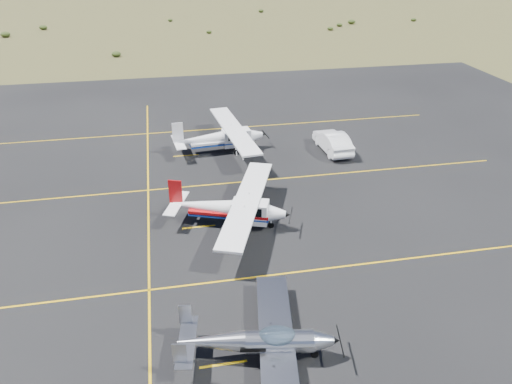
{
  "coord_description": "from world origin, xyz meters",
  "views": [
    {
      "loc": [
        -4.55,
        -18.44,
        16.02
      ],
      "look_at": [
        0.71,
        8.34,
        1.6
      ],
      "focal_mm": 35.0,
      "sensor_mm": 36.0,
      "label": 1
    }
  ],
  "objects_px": {
    "aircraft_low_wing": "(261,342)",
    "aircraft_cessna": "(229,207)",
    "sedan": "(333,141)",
    "aircraft_plain": "(221,137)"
  },
  "relations": [
    {
      "from": "aircraft_low_wing",
      "to": "sedan",
      "type": "height_order",
      "value": "aircraft_low_wing"
    },
    {
      "from": "aircraft_cessna",
      "to": "aircraft_plain",
      "type": "distance_m",
      "value": 11.43
    },
    {
      "from": "aircraft_low_wing",
      "to": "sedan",
      "type": "distance_m",
      "value": 23.01
    },
    {
      "from": "aircraft_low_wing",
      "to": "aircraft_cessna",
      "type": "height_order",
      "value": "aircraft_cessna"
    },
    {
      "from": "sedan",
      "to": "aircraft_plain",
      "type": "bearing_deg",
      "value": -13.21
    },
    {
      "from": "aircraft_low_wing",
      "to": "aircraft_cessna",
      "type": "bearing_deg",
      "value": 98.02
    },
    {
      "from": "aircraft_plain",
      "to": "aircraft_low_wing",
      "type": "bearing_deg",
      "value": -98.92
    },
    {
      "from": "aircraft_cessna",
      "to": "sedan",
      "type": "xyz_separation_m",
      "value": [
        9.87,
        9.73,
        -0.38
      ]
    },
    {
      "from": "aircraft_plain",
      "to": "sedan",
      "type": "relative_size",
      "value": 2.22
    },
    {
      "from": "aircraft_plain",
      "to": "sedan",
      "type": "bearing_deg",
      "value": -16.23
    }
  ]
}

